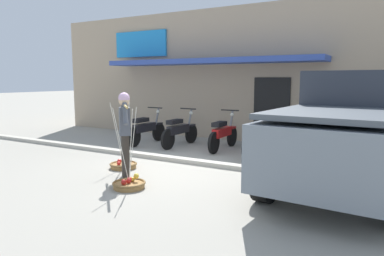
% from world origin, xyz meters
% --- Properties ---
extents(ground_plane, '(90.00, 90.00, 0.00)m').
position_xyz_m(ground_plane, '(0.00, 0.00, 0.00)').
color(ground_plane, '#9E998C').
extents(sidewalk_curb, '(20.00, 0.24, 0.10)m').
position_xyz_m(sidewalk_curb, '(0.00, 0.70, 0.05)').
color(sidewalk_curb, '#BAB4A5').
rests_on(sidewalk_curb, ground).
extents(fruit_vendor, '(1.09, 1.11, 1.70)m').
position_xyz_m(fruit_vendor, '(-0.43, -0.99, 0.98)').
color(fruit_vendor, '#2D2823').
rests_on(fruit_vendor, ground).
extents(fruit_basket_left_side, '(0.60, 0.60, 1.45)m').
position_xyz_m(fruit_basket_left_side, '(0.10, -1.52, 0.08)').
color(fruit_basket_left_side, '#9E7542').
rests_on(fruit_basket_left_side, ground).
extents(fruit_basket_right_side, '(0.60, 0.60, 1.45)m').
position_xyz_m(fruit_basket_right_side, '(-0.97, -0.45, 0.08)').
color(fruit_basket_right_side, '#9E7542').
rests_on(fruit_basket_right_side, ground).
extents(motorcycle_nearest_shop, '(0.54, 1.82, 1.09)m').
position_xyz_m(motorcycle_nearest_shop, '(-2.36, 2.22, 0.45)').
color(motorcycle_nearest_shop, black).
rests_on(motorcycle_nearest_shop, ground).
extents(motorcycle_second_in_row, '(0.54, 1.82, 1.09)m').
position_xyz_m(motorcycle_second_in_row, '(-1.26, 2.38, 0.45)').
color(motorcycle_second_in_row, black).
rests_on(motorcycle_second_in_row, ground).
extents(motorcycle_third_in_row, '(0.54, 1.82, 1.09)m').
position_xyz_m(motorcycle_third_in_row, '(0.06, 2.53, 0.45)').
color(motorcycle_third_in_row, black).
rests_on(motorcycle_third_in_row, ground).
extents(motorcycle_end_of_row, '(0.57, 1.80, 1.09)m').
position_xyz_m(motorcycle_end_of_row, '(1.32, 2.13, 0.45)').
color(motorcycle_end_of_row, black).
rests_on(motorcycle_end_of_row, ground).
extents(parked_truck, '(2.40, 4.81, 2.10)m').
position_xyz_m(parked_truck, '(3.50, 0.54, 1.03)').
color(parked_truck, slate).
rests_on(parked_truck, ground).
extents(storefront_building, '(13.00, 6.00, 4.20)m').
position_xyz_m(storefront_building, '(-1.04, 6.65, 2.10)').
color(storefront_building, tan).
rests_on(storefront_building, ground).
extents(wooden_crate, '(0.44, 0.36, 0.32)m').
position_xyz_m(wooden_crate, '(1.89, 2.38, 0.16)').
color(wooden_crate, olive).
rests_on(wooden_crate, ground).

